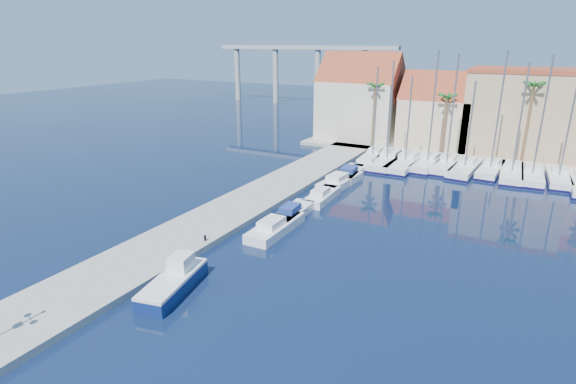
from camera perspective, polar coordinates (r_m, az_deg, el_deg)
name	(u,v)px	position (r m, az deg, el deg)	size (l,w,h in m)	color
ground	(251,288)	(30.27, -4.78, -12.06)	(260.00, 260.00, 0.00)	black
quay_west	(250,201)	(44.92, -4.90, -1.19)	(6.00, 77.00, 0.50)	gray
shore_north	(492,152)	(71.32, 24.47, 4.64)	(54.00, 16.00, 0.50)	gray
bollard	(205,238)	(36.03, -10.49, -5.77)	(0.18, 0.18, 0.46)	black
fishing_boat	(174,281)	(30.48, -14.23, -10.90)	(3.17, 6.19, 2.07)	navy
motorboat_west_0	(275,227)	(38.08, -1.66, -4.44)	(2.23, 6.84, 1.40)	white
motorboat_west_1	(292,213)	(41.12, 0.57, -2.64)	(2.25, 6.07, 1.40)	white
motorboat_west_2	(322,196)	(45.75, 4.36, -0.47)	(2.13, 5.98, 1.40)	white
motorboat_west_3	(340,181)	(50.92, 6.59, 1.45)	(2.91, 7.55, 1.40)	white
motorboat_west_4	(350,173)	(54.14, 7.93, 2.44)	(2.74, 6.99, 1.40)	white
motorboat_west_5	(369,162)	(59.26, 10.30, 3.72)	(2.37, 7.04, 1.40)	white
sailboat_0	(374,156)	(62.27, 10.82, 4.50)	(2.81, 8.84, 12.38)	white
sailboat_1	(388,160)	(60.93, 12.62, 4.04)	(3.09, 11.41, 13.17)	white
sailboat_2	(407,162)	(60.39, 14.83, 3.73)	(3.26, 11.36, 11.46)	white
sailboat_3	(429,162)	(60.66, 17.44, 3.62)	(3.17, 9.57, 14.46)	white
sailboat_4	(447,164)	(60.57, 19.57, 3.37)	(2.74, 9.34, 14.08)	white
sailboat_5	(466,167)	(59.92, 21.63, 2.92)	(3.29, 10.14, 11.08)	white
sailboat_6	(491,168)	(60.36, 24.39, 2.75)	(2.90, 8.85, 14.50)	white
sailboat_7	(512,172)	(59.82, 26.53, 2.27)	(2.92, 9.58, 13.26)	white
sailboat_8	(532,174)	(59.82, 28.58, 1.98)	(2.78, 9.12, 14.11)	white
sailboat_9	(558,177)	(60.23, 31.10, 1.63)	(2.83, 8.88, 11.78)	white
building_0	(360,100)	(73.39, 9.16, 11.40)	(12.30, 9.00, 13.50)	beige
building_1	(437,114)	(70.43, 18.42, 9.40)	(10.30, 8.00, 11.00)	#CCB290
building_2	(522,112)	(70.16, 27.58, 9.02)	(14.20, 10.20, 11.50)	tan
palm_0	(375,88)	(67.12, 11.05, 12.85)	(2.60, 2.60, 10.15)	brown
palm_1	(447,99)	(64.84, 19.56, 11.11)	(2.60, 2.60, 9.15)	brown
palm_2	(534,88)	(63.77, 28.75, 11.52)	(2.60, 2.60, 11.15)	brown
viaduct	(299,63)	(116.77, 1.46, 16.04)	(48.00, 2.20, 14.45)	#9E9E99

